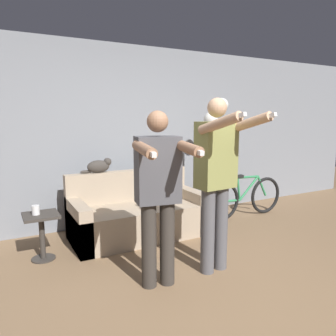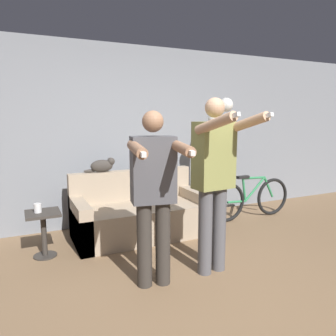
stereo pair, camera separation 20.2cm
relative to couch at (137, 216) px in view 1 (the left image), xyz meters
The scene contains 10 objects.
ground_plane 1.83m from the couch, 90.43° to the right, with size 16.00×16.00×0.00m, color #846647.
wall_back 1.23m from the couch, 91.14° to the left, with size 10.00×0.05×2.60m.
couch is the anchor object (origin of this frame).
person_left 1.51m from the couch, 104.28° to the right, with size 0.54×0.73×1.63m.
person_right 1.54m from the couch, 76.59° to the right, with size 0.51×0.69×1.76m.
cat 0.83m from the couch, 143.46° to the left, with size 0.42×0.13×0.19m.
floor_lamp 1.68m from the couch, ahead, with size 0.38×0.25×1.84m.
side_table 1.23m from the couch, behind, with size 0.37×0.37×0.52m.
cup 1.31m from the couch, behind, with size 0.08×0.08×0.10m.
bicycle 1.83m from the couch, ahead, with size 1.47×0.07×0.69m.
Camera 1 is at (-1.60, -2.08, 1.57)m, focal length 35.00 mm.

